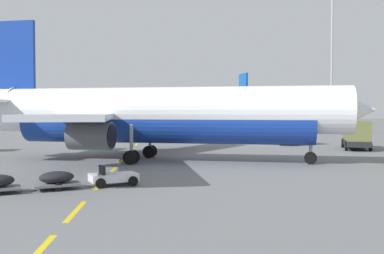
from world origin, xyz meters
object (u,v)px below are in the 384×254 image
object	(u,v)px
fuel_service_truck	(282,131)
apron_light_mast_far	(332,35)
baggage_train	(57,180)
airliner_mid_left	(223,114)
airliner_foreground	(157,114)
ground_power_truck	(356,134)

from	to	relation	value
fuel_service_truck	apron_light_mast_far	distance (m)	33.18
apron_light_mast_far	baggage_train	bearing A→B (deg)	-122.47
fuel_service_truck	baggage_train	bearing A→B (deg)	-122.48
apron_light_mast_far	airliner_mid_left	bearing A→B (deg)	148.09
airliner_mid_left	baggage_train	distance (m)	70.31
airliner_foreground	ground_power_truck	distance (m)	24.06
airliner_foreground	apron_light_mast_far	bearing A→B (deg)	54.29
baggage_train	apron_light_mast_far	bearing A→B (deg)	57.53
ground_power_truck	baggage_train	world-z (taller)	ground_power_truck
fuel_service_truck	baggage_train	world-z (taller)	fuel_service_truck
ground_power_truck	airliner_mid_left	bearing A→B (deg)	101.73
ground_power_truck	apron_light_mast_far	distance (m)	37.65
fuel_service_truck	ground_power_truck	xyz separation A→B (m)	(6.17, -8.26, 0.00)
airliner_mid_left	apron_light_mast_far	xyz separation A→B (m)	(18.48, -11.51, 14.45)
airliner_mid_left	ground_power_truck	world-z (taller)	airliner_mid_left
airliner_foreground	apron_light_mast_far	xyz separation A→B (m)	(30.90, 42.98, 14.05)
apron_light_mast_far	airliner_foreground	bearing A→B (deg)	-125.71
airliner_mid_left	airliner_foreground	bearing A→B (deg)	-102.85
airliner_foreground	airliner_mid_left	world-z (taller)	airliner_foreground
airliner_foreground	fuel_service_truck	bearing A→B (deg)	50.41
fuel_service_truck	ground_power_truck	world-z (taller)	same
airliner_mid_left	apron_light_mast_far	world-z (taller)	apron_light_mast_far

